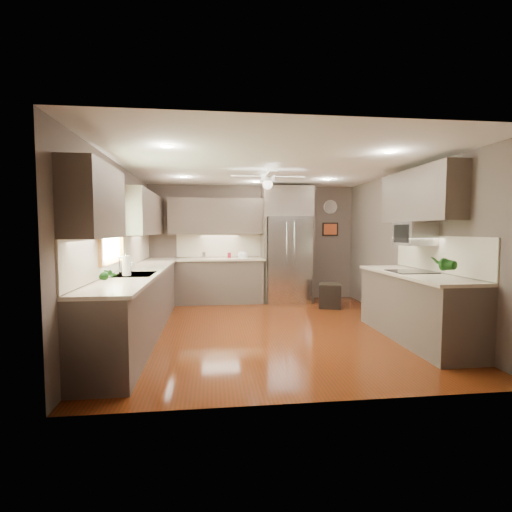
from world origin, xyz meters
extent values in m
plane|color=#4B240A|center=(0.00, 0.00, 0.00)|extent=(5.00, 5.00, 0.00)
plane|color=white|center=(0.00, 0.00, 2.50)|extent=(5.00, 5.00, 0.00)
plane|color=brown|center=(0.00, 2.50, 1.25)|extent=(4.50, 0.00, 4.50)
plane|color=brown|center=(0.00, -2.50, 1.25)|extent=(4.50, 0.00, 4.50)
plane|color=brown|center=(-2.25, 0.00, 1.25)|extent=(0.00, 5.00, 5.00)
plane|color=brown|center=(2.25, 0.00, 1.25)|extent=(0.00, 5.00, 5.00)
cylinder|color=silver|center=(-1.07, 2.22, 1.01)|extent=(0.10, 0.10, 0.13)
cylinder|color=maroon|center=(-0.53, 2.22, 1.00)|extent=(0.10, 0.10, 0.11)
imported|color=white|center=(-2.06, -0.16, 1.03)|extent=(0.09, 0.09, 0.19)
imported|color=#1B5217|center=(-1.94, -1.74, 1.08)|extent=(0.16, 0.12, 0.28)
imported|color=#1B5217|center=(1.89, -1.42, 1.12)|extent=(0.24, 0.21, 0.36)
imported|color=#C7B495|center=(-0.25, 2.19, 0.97)|extent=(0.28, 0.28, 0.05)
cube|color=#4F4539|center=(-1.95, 0.15, 0.45)|extent=(0.60, 4.70, 0.90)
cube|color=beige|center=(-1.94, 0.15, 0.92)|extent=(0.65, 4.70, 0.04)
cube|color=beige|center=(-2.24, 0.15, 1.20)|extent=(0.02, 4.70, 0.50)
cube|color=#4F4539|center=(-0.72, 2.20, 0.45)|extent=(1.85, 0.60, 0.90)
cube|color=beige|center=(-0.72, 2.19, 0.92)|extent=(1.85, 0.65, 0.04)
cube|color=beige|center=(-0.72, 2.49, 1.20)|extent=(1.85, 0.02, 0.50)
cube|color=#4F4539|center=(-2.08, -1.60, 1.83)|extent=(0.33, 1.20, 0.75)
cube|color=#4F4539|center=(-2.08, 1.30, 1.83)|extent=(0.33, 2.40, 0.75)
cube|color=#4F4539|center=(-0.72, 2.33, 1.83)|extent=(2.15, 0.33, 0.75)
cube|color=#4F4539|center=(2.08, -0.55, 2.03)|extent=(0.33, 1.70, 0.75)
cube|color=#BFF2B2|center=(-2.23, -0.50, 1.55)|extent=(0.01, 1.00, 0.80)
cube|color=#9A5D2A|center=(-2.21, -0.50, 1.98)|extent=(0.05, 1.12, 0.06)
cube|color=#9A5D2A|center=(-2.21, -0.50, 1.12)|extent=(0.05, 1.12, 0.06)
cube|color=#9A5D2A|center=(-2.21, -1.03, 1.55)|extent=(0.05, 0.06, 0.80)
cube|color=#9A5D2A|center=(-2.21, 0.03, 1.55)|extent=(0.05, 0.06, 0.80)
cube|color=silver|center=(-1.93, -0.50, 0.93)|extent=(0.50, 0.70, 0.03)
cube|color=#262626|center=(-1.93, -0.50, 0.89)|extent=(0.44, 0.62, 0.05)
cylinder|color=silver|center=(-2.13, -0.50, 1.05)|extent=(0.02, 0.02, 0.24)
cylinder|color=silver|center=(-2.07, -0.50, 1.17)|extent=(0.16, 0.02, 0.02)
cube|color=silver|center=(0.70, 2.14, 0.91)|extent=(0.92, 0.72, 1.82)
cube|color=black|center=(0.70, 1.80, 0.66)|extent=(0.88, 0.02, 0.02)
cube|color=black|center=(0.70, 1.79, 1.25)|extent=(0.01, 0.02, 1.00)
cylinder|color=silver|center=(0.62, 1.76, 1.25)|extent=(0.02, 0.02, 0.90)
cylinder|color=silver|center=(0.78, 1.76, 1.25)|extent=(0.02, 0.02, 0.90)
cube|color=#4F4539|center=(0.70, 2.20, 2.14)|extent=(1.04, 0.60, 0.63)
cube|color=#4F4539|center=(0.20, 2.20, 0.91)|extent=(0.06, 0.60, 1.82)
cube|color=#4F4539|center=(1.20, 2.20, 0.91)|extent=(0.06, 0.60, 1.82)
cube|color=#4F4539|center=(1.93, -0.80, 0.45)|extent=(0.65, 2.20, 0.90)
cube|color=beige|center=(1.91, -0.80, 0.92)|extent=(0.70, 2.20, 0.04)
cube|color=beige|center=(2.24, -0.80, 1.20)|extent=(0.02, 2.20, 0.50)
cube|color=black|center=(1.91, -0.70, 0.94)|extent=(0.56, 0.52, 0.01)
cube|color=silver|center=(2.03, -0.55, 1.48)|extent=(0.42, 0.55, 0.34)
cube|color=black|center=(1.82, -0.55, 1.48)|extent=(0.02, 0.40, 0.26)
cylinder|color=white|center=(0.00, 0.30, 2.46)|extent=(0.03, 0.03, 0.08)
cylinder|color=white|center=(0.00, 0.30, 2.36)|extent=(0.22, 0.22, 0.10)
sphere|color=white|center=(0.00, 0.30, 2.26)|extent=(0.16, 0.16, 0.16)
cube|color=white|center=(0.35, 0.30, 2.38)|extent=(0.48, 0.11, 0.01)
cube|color=white|center=(0.00, 0.65, 2.38)|extent=(0.11, 0.48, 0.01)
cube|color=white|center=(-0.35, 0.30, 2.38)|extent=(0.48, 0.11, 0.01)
cube|color=white|center=(0.00, -0.05, 2.38)|extent=(0.11, 0.48, 0.01)
cylinder|color=white|center=(-1.40, 1.30, 2.49)|extent=(0.14, 0.14, 0.01)
cylinder|color=white|center=(1.30, 1.30, 2.49)|extent=(0.14, 0.14, 0.01)
cylinder|color=white|center=(-1.40, -1.20, 2.49)|extent=(0.14, 0.14, 0.01)
cylinder|color=white|center=(1.30, -1.20, 2.49)|extent=(0.14, 0.14, 0.01)
cylinder|color=white|center=(0.00, 1.80, 2.49)|extent=(0.14, 0.14, 0.01)
cylinder|color=white|center=(1.75, 2.48, 2.05)|extent=(0.30, 0.03, 0.30)
cylinder|color=silver|center=(1.75, 2.47, 2.05)|extent=(0.29, 0.00, 0.29)
cube|color=black|center=(1.75, 2.48, 1.55)|extent=(0.36, 0.03, 0.30)
cube|color=#BB4C25|center=(1.75, 2.46, 1.55)|extent=(0.30, 0.01, 0.24)
cube|color=black|center=(1.42, 1.41, 0.23)|extent=(0.52, 0.52, 0.47)
cube|color=black|center=(1.42, 1.41, 0.46)|extent=(0.50, 0.50, 0.03)
cylinder|color=white|center=(-1.97, -0.78, 1.08)|extent=(0.11, 0.11, 0.25)
cylinder|color=silver|center=(-1.97, -0.78, 1.09)|extent=(0.02, 0.02, 0.27)
camera|label=1|loc=(-0.89, -5.61, 1.53)|focal=26.00mm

